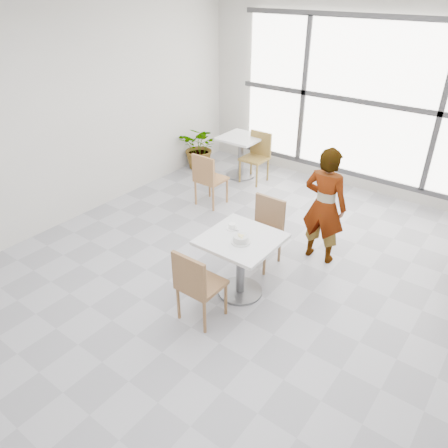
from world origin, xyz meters
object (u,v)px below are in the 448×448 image
Objects in this scene: main_table at (241,255)px; plant_left at (201,147)px; bg_chair_left_near at (208,177)px; person at (324,206)px; bg_table_left at (241,151)px; chair_far at (265,227)px; coffee_cup at (232,227)px; oatmeal_bowl at (241,239)px; chair_near at (196,283)px; bg_chair_left_far at (257,154)px.

plant_left reaches higher than main_table.
bg_chair_left_near is (-1.68, 1.49, -0.02)m from main_table.
bg_table_left is (-2.35, 1.56, -0.27)m from person.
chair_far reaches higher than coffee_cup.
main_table is 0.74m from chair_far.
coffee_cup is (-0.19, 0.09, 0.26)m from main_table.
oatmeal_bowl is 2.36m from bg_chair_left_near.
chair_far is at bearing 103.43° from oatmeal_bowl.
chair_near and bg_chair_left_near have the same top height.
coffee_cup is at bearing 154.07° from main_table.
person is at bearing 71.78° from main_table.
bg_chair_left_far is at bearing -40.17° from person.
coffee_cup is 1.27m from person.
chair_near reaches higher than coffee_cup.
chair_far is at bearing 101.25° from main_table.
bg_chair_left_near is at bearing -78.18° from bg_table_left.
chair_near is at bearing -50.71° from plant_left.
chair_near is at bearing -66.12° from bg_chair_left_far.
person reaches higher than coffee_cup.
chair_far is at bearing -54.55° from bg_chair_left_far.
oatmeal_bowl is 0.29m from coffee_cup.
coffee_cup reaches higher than main_table.
oatmeal_bowl is 0.24× the size of bg_chair_left_far.
chair_near is 1.03× the size of plant_left.
chair_far is 0.69m from coffee_cup.
chair_near is 1.96m from person.
coffee_cup is (-0.10, 0.75, 0.28)m from chair_near.
bg_chair_left_near reaches higher than bg_table_left.
main_table is 1.07× the size of bg_table_left.
chair_far reaches higher than oatmeal_bowl.
chair_far is at bearing -48.63° from bg_table_left.
bg_chair_left_near is 1.03× the size of plant_left.
bg_chair_left_far is 1.16m from plant_left.
bg_chair_left_far is (-2.03, 1.59, -0.26)m from person.
bg_chair_left_near reaches higher than coffee_cup.
plant_left is (-3.17, 1.40, -0.34)m from person.
bg_table_left is at bearing -78.18° from bg_chair_left_near.
person is at bearing -38.06° from bg_chair_left_far.
oatmeal_bowl is 0.25× the size of plant_left.
chair_near is 1.38m from chair_far.
plant_left is (-2.58, 2.52, -0.36)m from coffee_cup.
bg_chair_left_far is 1.03× the size of plant_left.
chair_near is 0.81m from coffee_cup.
plant_left is at bearing -45.92° from bg_chair_left_near.
chair_near is 0.66m from oatmeal_bowl.
person is at bearing 62.30° from coffee_cup.
person is 1.75× the size of bg_chair_left_far.
main_table is 0.92× the size of bg_chair_left_near.
bg_table_left is 0.86× the size of bg_chair_left_near.
bg_chair_left_near is at bearing 136.86° from coffee_cup.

